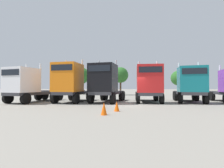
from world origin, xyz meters
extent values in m
plane|color=gray|center=(0.00, 0.00, 0.00)|extent=(200.00, 200.00, 0.00)
cube|color=#333338|center=(-10.21, 2.25, 0.93)|extent=(3.65, 6.58, 0.30)
cube|color=white|center=(-10.66, 0.45, 2.27)|extent=(2.94, 3.03, 2.38)
cube|color=black|center=(-10.98, -0.79, 2.94)|extent=(2.05, 0.55, 0.55)
cylinder|color=silver|center=(-9.40, 1.58, 2.57)|extent=(0.22, 0.22, 2.98)
cylinder|color=silver|center=(-11.24, 2.05, 2.57)|extent=(0.22, 0.22, 2.98)
cylinder|color=#333338|center=(-9.88, 3.58, 1.14)|extent=(1.33, 1.33, 0.12)
cylinder|color=black|center=(-9.73, -0.36, 0.51)|extent=(0.59, 1.08, 1.03)
cylinder|color=black|center=(-11.87, 0.17, 0.51)|extent=(0.59, 1.08, 1.03)
cylinder|color=black|center=(-8.77, 3.45, 0.51)|extent=(0.59, 1.08, 1.03)
cylinder|color=black|center=(-10.91, 3.99, 0.51)|extent=(0.59, 1.08, 1.03)
cylinder|color=black|center=(-8.51, 4.52, 0.51)|extent=(0.59, 1.08, 1.03)
cylinder|color=black|center=(-10.64, 5.06, 0.51)|extent=(0.59, 1.08, 1.03)
cube|color=#333338|center=(-5.93, 2.51, 0.99)|extent=(2.99, 6.10, 0.30)
cube|color=orange|center=(-6.16, 0.81, 2.53)|extent=(2.71, 2.73, 2.77)
cube|color=black|center=(-6.33, -0.41, 3.39)|extent=(2.09, 0.33, 0.55)
cylinder|color=silver|center=(-5.04, 2.03, 2.83)|extent=(0.20, 0.20, 3.37)
cylinder|color=silver|center=(-6.92, 2.29, 2.83)|extent=(0.20, 0.20, 3.37)
cylinder|color=#333338|center=(-5.75, 3.79, 1.20)|extent=(1.24, 1.24, 0.12)
cylinder|color=black|center=(-5.15, 0.16, 0.54)|extent=(0.50, 1.13, 1.09)
cylinder|color=black|center=(-7.32, 0.46, 0.54)|extent=(0.50, 1.13, 1.09)
cylinder|color=black|center=(-4.65, 3.67, 0.54)|extent=(0.50, 1.13, 1.09)
cylinder|color=black|center=(-6.83, 3.98, 0.54)|extent=(0.50, 1.13, 1.09)
cylinder|color=black|center=(-4.50, 4.76, 0.54)|extent=(0.50, 1.13, 1.09)
cylinder|color=black|center=(-6.68, 5.07, 0.54)|extent=(0.50, 1.13, 1.09)
cube|color=#333338|center=(-2.32, 2.75, 0.99)|extent=(3.32, 6.32, 0.30)
cube|color=black|center=(-2.67, 1.00, 2.49)|extent=(2.83, 2.87, 2.69)
cube|color=black|center=(-2.91, -0.22, 3.31)|extent=(2.07, 0.45, 0.55)
cylinder|color=silver|center=(-1.47, 2.16, 2.79)|extent=(0.21, 0.21, 3.29)
cylinder|color=silver|center=(-3.33, 2.53, 2.79)|extent=(0.21, 0.21, 3.29)
cylinder|color=#333338|center=(-2.07, 4.04, 1.20)|extent=(1.29, 1.29, 0.12)
cylinder|color=black|center=(-1.69, 0.27, 0.55)|extent=(0.55, 1.14, 1.09)
cylinder|color=black|center=(-3.85, 0.70, 0.55)|extent=(0.55, 1.14, 1.09)
cylinder|color=black|center=(-0.97, 3.91, 0.55)|extent=(0.55, 1.14, 1.09)
cylinder|color=black|center=(-3.13, 4.34, 0.55)|extent=(0.55, 1.14, 1.09)
cylinder|color=black|center=(-0.76, 4.99, 0.55)|extent=(0.55, 1.14, 1.09)
cylinder|color=black|center=(-2.92, 5.42, 0.55)|extent=(0.55, 1.14, 1.09)
cube|color=#333338|center=(1.94, 3.07, 0.91)|extent=(2.54, 5.86, 0.30)
cube|color=red|center=(1.83, 1.33, 2.40)|extent=(2.53, 2.38, 2.66)
cube|color=black|center=(1.77, 0.19, 3.20)|extent=(2.10, 0.16, 0.55)
cylinder|color=silver|center=(2.86, 2.54, 2.70)|extent=(0.19, 0.19, 3.26)
cylinder|color=silver|center=(0.96, 2.65, 2.70)|extent=(0.19, 0.19, 3.26)
cylinder|color=#333338|center=(2.01, 4.33, 1.12)|extent=(1.16, 1.16, 0.12)
cylinder|color=black|center=(2.91, 0.84, 0.51)|extent=(0.41, 1.03, 1.01)
cylinder|color=black|center=(0.71, 0.97, 0.51)|extent=(0.41, 1.03, 1.01)
cylinder|color=black|center=(3.11, 4.27, 0.51)|extent=(0.41, 1.03, 1.01)
cylinder|color=black|center=(0.92, 4.40, 0.51)|extent=(0.41, 1.03, 1.01)
cylinder|color=black|center=(3.18, 5.37, 0.51)|extent=(0.41, 1.03, 1.01)
cylinder|color=black|center=(0.98, 5.50, 0.51)|extent=(0.41, 1.03, 1.01)
cube|color=#333338|center=(6.26, 3.19, 0.98)|extent=(3.23, 5.99, 0.30)
cube|color=#14727A|center=(5.94, 1.52, 2.35)|extent=(2.78, 2.67, 2.45)
cube|color=black|center=(5.72, 0.39, 3.06)|extent=(2.07, 0.43, 0.55)
cylinder|color=silver|center=(7.11, 2.60, 2.65)|extent=(0.21, 0.21, 3.05)
cylinder|color=silver|center=(5.24, 2.95, 2.65)|extent=(0.21, 0.21, 3.05)
cylinder|color=#333338|center=(6.49, 4.42, 1.19)|extent=(1.29, 1.29, 0.12)
cylinder|color=black|center=(6.94, 0.89, 0.54)|extent=(0.55, 1.13, 1.08)
cylinder|color=black|center=(4.78, 1.30, 0.54)|extent=(0.55, 1.13, 1.08)
cylinder|color=black|center=(7.57, 4.20, 0.54)|extent=(0.55, 1.13, 1.08)
cylinder|color=black|center=(5.41, 4.62, 0.54)|extent=(0.55, 1.13, 1.08)
cylinder|color=black|center=(7.78, 5.28, 0.54)|extent=(0.55, 1.13, 1.08)
cylinder|color=black|center=(5.62, 5.70, 0.54)|extent=(0.55, 1.13, 1.08)
cylinder|color=silver|center=(9.45, 3.00, 2.50)|extent=(0.21, 0.21, 2.81)
cylinder|color=#333338|center=(10.73, 4.60, 1.16)|extent=(1.29, 1.29, 0.12)
cylinder|color=black|center=(9.68, 4.95, 0.52)|extent=(0.54, 1.09, 1.05)
cylinder|color=black|center=(9.89, 6.03, 0.52)|extent=(0.54, 1.09, 1.05)
cone|color=#F2590C|center=(-1.14, -4.00, 0.33)|extent=(0.36, 0.36, 0.66)
cone|color=#F2590C|center=(-1.81, -5.44, 0.36)|extent=(0.36, 0.36, 0.73)
cylinder|color=#4C3823|center=(-9.67, 18.39, 1.27)|extent=(0.36, 0.36, 2.54)
sphere|color=#286023|center=(-9.67, 18.39, 3.98)|extent=(3.59, 3.59, 3.59)
cylinder|color=#4C3823|center=(-1.28, 17.24, 1.37)|extent=(0.36, 0.36, 2.74)
sphere|color=#286023|center=(-1.28, 17.24, 3.99)|extent=(3.12, 3.12, 3.12)
cylinder|color=#4C3823|center=(10.53, 18.88, 1.10)|extent=(0.36, 0.36, 2.20)
sphere|color=#286023|center=(10.53, 18.88, 3.42)|extent=(3.05, 3.05, 3.05)
camera|label=1|loc=(-0.70, -14.55, 1.61)|focal=25.61mm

